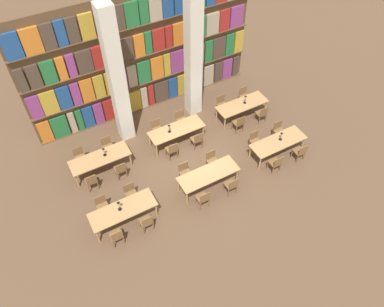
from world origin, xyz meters
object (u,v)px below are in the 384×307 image
Objects in this scene: chair_1 at (102,205)px; chair_3 at (131,193)px; chair_15 at (108,146)px; reading_table_4 at (176,130)px; reading_table_0 at (123,211)px; chair_18 at (197,139)px; chair_2 at (147,222)px; chair_20 at (239,123)px; chair_16 at (172,149)px; chair_23 at (244,95)px; desk_lamp_0 at (119,204)px; desk_lamp_3 at (169,127)px; chair_13 at (80,156)px; chair_19 at (181,119)px; chair_17 at (157,128)px; chair_4 at (203,198)px; chair_9 at (255,140)px; chair_0 at (117,236)px; chair_10 at (300,152)px; chair_8 at (276,163)px; desk_lamp_1 at (281,135)px; chair_12 at (91,181)px; reading_table_1 at (208,175)px; chair_21 at (222,104)px; chair_6 at (232,185)px; pillar_left at (117,79)px; chair_22 at (262,113)px; reading_table_5 at (242,105)px; chair_14 at (120,169)px; reading_table_3 at (100,159)px; chair_7 at (212,160)px; pillar_center at (193,55)px; chair_11 at (279,130)px; desk_lamp_2 at (104,150)px; desk_lamp_4 at (245,98)px; reading_table_2 at (278,143)px.

chair_1 is 1.00× the size of chair_3.
chair_15 is 2.90m from reading_table_4.
reading_table_0 is 2.66× the size of chair_18.
chair_20 is at bearing 24.66° from chair_2.
chair_16 and chair_23 have the same top height.
desk_lamp_0 reaches higher than chair_18.
desk_lamp_3 is (-0.91, 0.71, 0.55)m from chair_18.
chair_19 is at bearing 179.24° from chair_13.
reading_table_4 is 2.66× the size of chair_17.
chair_3 is 1.00× the size of chair_4.
chair_9 and chair_20 have the same top height.
chair_0 and chair_10 have the same top height.
chair_8 is at bearing 73.10° from chair_23.
chair_12 is at bearing 165.34° from desk_lamp_1.
chair_21 is (2.71, 3.34, -0.20)m from reading_table_1.
chair_18 is at bearing 89.28° from chair_6.
chair_16 is at bearing 23.05° from chair_21.
pillar_left is 6.77× the size of chair_22.
chair_17 reaches higher than reading_table_5.
desk_lamp_0 is 0.53× the size of chair_14.
chair_1 is 3.64m from chair_4.
pillar_left is at bearing -9.78° from chair_21.
chair_12 is (-0.63, -0.70, -0.20)m from reading_table_3.
desk_lamp_1 is 0.46× the size of chair_21.
chair_8 is 1.00× the size of chair_19.
chair_21 is at bearing 5.87° from reading_table_3.
chair_15 is at bearing 90.00° from chair_14.
chair_7 is (4.54, 1.31, 0.00)m from chair_0.
reading_table_3 is (-4.93, -1.37, -2.32)m from pillar_center.
chair_19 is 1.28m from desk_lamp_3.
reading_table_1 is 2.66× the size of chair_11.
reading_table_0 is at bearing -155.14° from chair_18.
desk_lamp_1 is at bearing -17.29° from chair_14.
desk_lamp_1 reaches higher than reading_table_3.
chair_7 and chair_8 have the same top height.
pillar_left is at bearing 44.22° from desk_lamp_2.
reading_table_5 is at bearing 172.57° from chair_15.
chair_10 is at bearing 148.57° from chair_15.
reading_table_5 is 2.66× the size of chair_20.
desk_lamp_4 reaches higher than chair_16.
reading_table_2 is 6.94m from chair_15.
pillar_left is 4.80m from chair_7.
pillar_left is 6.77× the size of chair_8.
chair_8 is at bearing 147.23° from chair_7.
reading_table_4 is at bearing -26.15° from chair_11.
chair_19 is (1.17, 1.41, 0.00)m from chair_16.
chair_2 is 2.63m from chair_14.
chair_22 and chair_23 have the same top height.
chair_8 is 0.38× the size of reading_table_4.
desk_lamp_4 reaches higher than desk_lamp_2.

